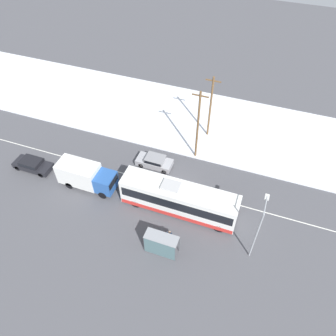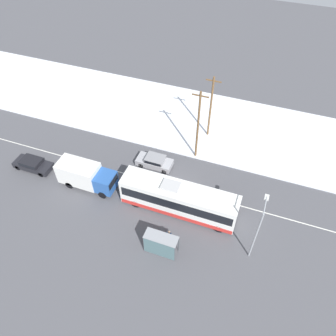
{
  "view_description": "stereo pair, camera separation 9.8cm",
  "coord_description": "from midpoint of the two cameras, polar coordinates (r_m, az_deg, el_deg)",
  "views": [
    {
      "loc": [
        6.91,
        -22.06,
        27.64
      ],
      "look_at": [
        -1.52,
        1.28,
        1.4
      ],
      "focal_mm": 35.0,
      "sensor_mm": 36.0,
      "label": 1
    },
    {
      "loc": [
        7.0,
        -22.03,
        27.64
      ],
      "look_at": [
        -1.52,
        1.28,
        1.4
      ],
      "focal_mm": 35.0,
      "sensor_mm": 36.0,
      "label": 2
    }
  ],
  "objects": [
    {
      "name": "box_truck",
      "position": [
        36.18,
        -14.22,
        -1.24
      ],
      "size": [
        6.34,
        2.3,
        2.95
      ],
      "color": "silver",
      "rests_on": "ground_plane"
    },
    {
      "name": "bus_shelter",
      "position": [
        30.08,
        -1.41,
        -13.09
      ],
      "size": [
        3.07,
        1.2,
        2.4
      ],
      "color": "gray",
      "rests_on": "ground_plane"
    },
    {
      "name": "sedan_car",
      "position": [
        37.79,
        -2.41,
        1.2
      ],
      "size": [
        4.15,
        1.8,
        1.38
      ],
      "rotation": [
        0.0,
        0.0,
        3.14
      ],
      "color": "#9E9EA3",
      "rests_on": "ground_plane"
    },
    {
      "name": "city_bus",
      "position": [
        32.88,
        1.84,
        -5.43
      ],
      "size": [
        11.84,
        2.57,
        3.54
      ],
      "color": "white",
      "rests_on": "ground_plane"
    },
    {
      "name": "parked_car_near_truck",
      "position": [
        40.56,
        -22.62,
        0.6
      ],
      "size": [
        4.47,
        1.8,
        1.31
      ],
      "color": "black",
      "rests_on": "ground_plane"
    },
    {
      "name": "ground_plane",
      "position": [
        36.03,
        1.51,
        -3.52
      ],
      "size": [
        120.0,
        120.0,
        0.0
      ],
      "primitive_type": "plane",
      "color": "#4C4C51"
    },
    {
      "name": "snow_lot",
      "position": [
        44.34,
        6.56,
        7.8
      ],
      "size": [
        80.0,
        13.74,
        0.12
      ],
      "color": "silver",
      "rests_on": "ground_plane"
    },
    {
      "name": "streetlamp",
      "position": [
        29.1,
        15.46,
        -9.7
      ],
      "size": [
        0.36,
        2.33,
        6.55
      ],
      "color": "#9EA3A8",
      "rests_on": "ground_plane"
    },
    {
      "name": "utility_pole_roadside",
      "position": [
        36.43,
        5.14,
        7.41
      ],
      "size": [
        1.8,
        0.24,
        9.07
      ],
      "color": "brown",
      "rests_on": "ground_plane"
    },
    {
      "name": "utility_pole_snowlot",
      "position": [
        39.89,
        7.32,
        10.53
      ],
      "size": [
        1.8,
        0.24,
        8.4
      ],
      "color": "brown",
      "rests_on": "ground_plane"
    },
    {
      "name": "pedestrian_at_stop",
      "position": [
        31.33,
        0.15,
        -11.62
      ],
      "size": [
        0.59,
        0.26,
        1.63
      ],
      "color": "#23232D",
      "rests_on": "ground_plane"
    },
    {
      "name": "lane_marking_center",
      "position": [
        36.03,
        1.51,
        -3.51
      ],
      "size": [
        60.0,
        0.12,
        0.0
      ],
      "color": "silver",
      "rests_on": "ground_plane"
    }
  ]
}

